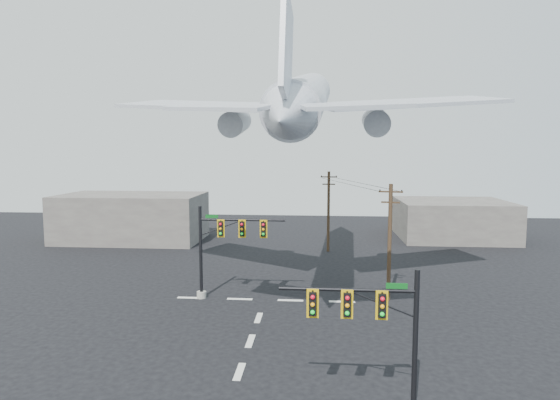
# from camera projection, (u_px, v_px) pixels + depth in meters

# --- Properties ---
(ground) EXTENTS (120.00, 120.00, 0.00)m
(ground) POSITION_uv_depth(u_px,v_px,m) (239.00, 372.00, 24.70)
(ground) COLOR black
(ground) RESTS_ON ground
(lane_markings) EXTENTS (14.00, 21.20, 0.01)m
(lane_markings) POSITION_uv_depth(u_px,v_px,m) (253.00, 333.00, 29.99)
(lane_markings) COLOR silver
(lane_markings) RESTS_ON ground
(signal_mast_near) EXTENTS (6.20, 0.73, 6.64)m
(signal_mast_near) POSITION_uv_depth(u_px,v_px,m) (381.00, 335.00, 20.07)
(signal_mast_near) COLOR #99978B
(signal_mast_near) RESTS_ON ground
(signal_mast_far) EXTENTS (7.02, 0.81, 7.34)m
(signal_mast_far) POSITION_uv_depth(u_px,v_px,m) (221.00, 247.00, 36.43)
(signal_mast_far) COLOR #99978B
(signal_mast_far) RESTS_ON ground
(utility_pole_a) EXTENTS (1.81, 0.50, 9.11)m
(utility_pole_a) POSITION_uv_depth(u_px,v_px,m) (390.00, 240.00, 36.02)
(utility_pole_a) COLOR #42311C
(utility_pole_a) RESTS_ON ground
(utility_pole_b) EXTENTS (1.88, 0.31, 9.26)m
(utility_pole_b) POSITION_uv_depth(u_px,v_px,m) (328.00, 210.00, 53.62)
(utility_pole_b) COLOR #42311C
(utility_pole_b) RESTS_ON ground
(power_lines) EXTENTS (5.98, 17.43, 0.03)m
(power_lines) POSITION_uv_depth(u_px,v_px,m) (354.00, 183.00, 44.43)
(power_lines) COLOR black
(airliner) EXTENTS (31.97, 33.54, 9.16)m
(airliner) POSITION_uv_depth(u_px,v_px,m) (304.00, 100.00, 37.92)
(airliner) COLOR silver
(building_left) EXTENTS (18.00, 10.00, 6.00)m
(building_left) POSITION_uv_depth(u_px,v_px,m) (132.00, 217.00, 60.68)
(building_left) COLOR slate
(building_left) RESTS_ON ground
(building_right) EXTENTS (14.00, 12.00, 5.00)m
(building_right) POSITION_uv_depth(u_px,v_px,m) (452.00, 219.00, 62.32)
(building_right) COLOR slate
(building_right) RESTS_ON ground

